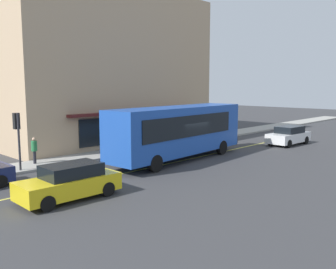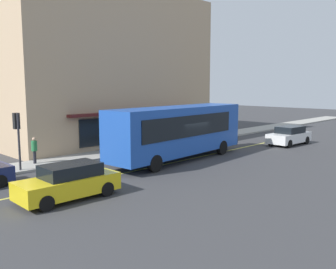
{
  "view_description": "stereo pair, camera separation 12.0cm",
  "coord_description": "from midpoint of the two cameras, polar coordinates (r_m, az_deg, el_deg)",
  "views": [
    {
      "loc": [
        -17.8,
        -15.6,
        4.84
      ],
      "look_at": [
        -0.39,
        1.28,
        1.6
      ],
      "focal_mm": 39.11,
      "sensor_mm": 36.0,
      "label": 1
    },
    {
      "loc": [
        -17.72,
        -15.69,
        4.84
      ],
      "look_at": [
        -0.39,
        1.28,
        1.6
      ],
      "focal_mm": 39.11,
      "sensor_mm": 36.0,
      "label": 2
    }
  ],
  "objects": [
    {
      "name": "sidewalk",
      "position": [
        27.77,
        -5.07,
        -2.3
      ],
      "size": [
        80.0,
        2.56,
        0.15
      ],
      "primitive_type": "cube",
      "color": "#9E9B93",
      "rests_on": "ground"
    },
    {
      "name": "car_white",
      "position": [
        31.86,
        18.47,
        -0.18
      ],
      "size": [
        4.38,
        2.03,
        1.52
      ],
      "color": "white",
      "rests_on": "ground"
    },
    {
      "name": "pedestrian_mid_block",
      "position": [
        23.56,
        -19.98,
        -1.98
      ],
      "size": [
        0.34,
        0.34,
        1.6
      ],
      "color": "black",
      "rests_on": "sidewalk"
    },
    {
      "name": "pedestrian_by_curb",
      "position": [
        35.42,
        9.48,
        1.44
      ],
      "size": [
        0.34,
        0.34,
        1.6
      ],
      "color": "black",
      "rests_on": "sidewalk"
    },
    {
      "name": "ground",
      "position": [
        24.16,
        2.96,
        -3.96
      ],
      "size": [
        120.0,
        120.0,
        0.0
      ],
      "primitive_type": "plane",
      "color": "#38383A"
    },
    {
      "name": "traffic_light",
      "position": [
        21.96,
        -22.33,
        1.01
      ],
      "size": [
        0.3,
        0.52,
        3.2
      ],
      "color": "#2D2D33",
      "rests_on": "sidewalk"
    },
    {
      "name": "car_yellow",
      "position": [
        16.37,
        -15.01,
        -7.15
      ],
      "size": [
        4.33,
        1.93,
        1.52
      ],
      "color": "yellow",
      "rests_on": "ground"
    },
    {
      "name": "lane_centre_stripe",
      "position": [
        24.16,
        2.96,
        -3.95
      ],
      "size": [
        36.0,
        0.16,
        0.01
      ],
      "primitive_type": "cube",
      "color": "#D8D14C",
      "rests_on": "ground"
    },
    {
      "name": "bus",
      "position": [
        23.8,
        1.84,
        0.72
      ],
      "size": [
        11.27,
        3.26,
        3.5
      ],
      "color": "#1E4CAD",
      "rests_on": "ground"
    },
    {
      "name": "storefront_building",
      "position": [
        33.55,
        -10.66,
        9.99
      ],
      "size": [
        18.38,
        11.27,
        12.63
      ],
      "color": "tan",
      "rests_on": "ground"
    }
  ]
}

